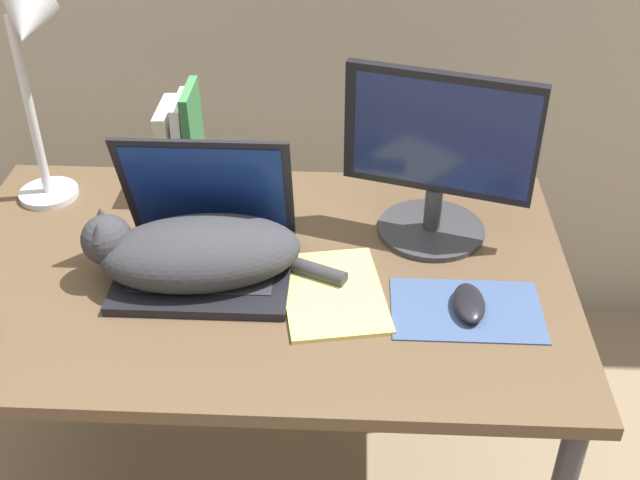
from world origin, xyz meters
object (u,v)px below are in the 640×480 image
book_row (182,146)px  desk_lamp (31,63)px  laptop (206,245)px  cat (194,252)px  external_monitor (438,157)px  computer_mouse (469,303)px  notepad (333,293)px

book_row → desk_lamp: 0.35m
laptop → book_row: bearing=108.3°
cat → desk_lamp: 0.51m
external_monitor → computer_mouse: 0.31m
laptop → cat: bearing=-107.6°
cat → computer_mouse: bearing=-7.5°
notepad → computer_mouse: bearing=-7.9°
external_monitor → desk_lamp: desk_lamp is taller
computer_mouse → external_monitor: bearing=101.5°
book_row → laptop: bearing=-71.7°
computer_mouse → desk_lamp: bearing=159.2°
book_row → desk_lamp: size_ratio=0.51×
notepad → desk_lamp: bearing=154.4°
book_row → desk_lamp: bearing=-165.0°
laptop → book_row: size_ratio=1.34×
computer_mouse → book_row: bearing=146.1°
cat → notepad: bearing=-7.1°
book_row → desk_lamp: desk_lamp is taller
computer_mouse → notepad: (-0.25, 0.03, -0.01)m
cat → external_monitor: external_monitor is taller
laptop → external_monitor: size_ratio=0.90×
laptop → book_row: (-0.10, 0.29, 0.06)m
desk_lamp → notepad: bearing=-25.6°
laptop → cat: size_ratio=0.66×
laptop → computer_mouse: 0.52m
external_monitor → book_row: bearing=164.9°
cat → computer_mouse: cat is taller
cat → book_row: 0.35m
computer_mouse → cat: bearing=172.5°
external_monitor → notepad: 0.34m
book_row → notepad: (0.35, -0.37, -0.11)m
laptop → desk_lamp: 0.51m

